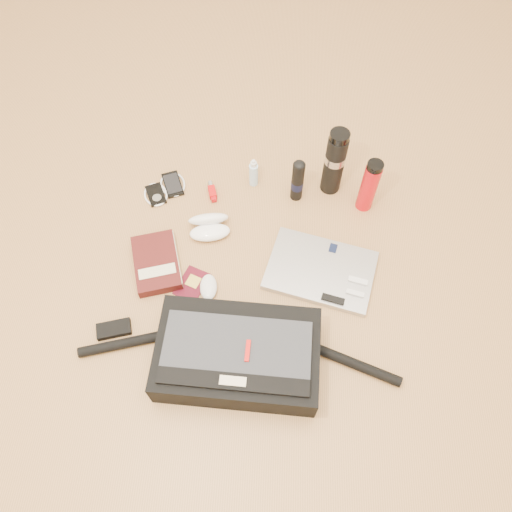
# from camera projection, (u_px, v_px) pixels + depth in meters

# --- Properties ---
(ground) EXTENTS (4.00, 4.00, 0.00)m
(ground) POSITION_uv_depth(u_px,v_px,m) (245.00, 298.00, 1.67)
(ground) COLOR #A87846
(ground) RESTS_ON ground
(messenger_bag) EXTENTS (1.01, 0.32, 0.14)m
(messenger_bag) POSITION_uv_depth(u_px,v_px,m) (237.00, 355.00, 1.50)
(messenger_bag) COLOR black
(messenger_bag) RESTS_ON ground
(laptop) EXTENTS (0.41, 0.33, 0.03)m
(laptop) POSITION_uv_depth(u_px,v_px,m) (321.00, 271.00, 1.71)
(laptop) COLOR #A5A5A8
(laptop) RESTS_ON ground
(book) EXTENTS (0.21, 0.26, 0.04)m
(book) POSITION_uv_depth(u_px,v_px,m) (157.00, 263.00, 1.71)
(book) COLOR #3F100F
(book) RESTS_ON ground
(passport) EXTENTS (0.13, 0.14, 0.01)m
(passport) POSITION_uv_depth(u_px,v_px,m) (192.00, 284.00, 1.69)
(passport) COLOR #470815
(passport) RESTS_ON ground
(mouse) EXTENTS (0.07, 0.10, 0.03)m
(mouse) POSITION_uv_depth(u_px,v_px,m) (208.00, 287.00, 1.67)
(mouse) COLOR silver
(mouse) RESTS_ON ground
(sunglasses_case) EXTENTS (0.16, 0.15, 0.08)m
(sunglasses_case) POSITION_uv_depth(u_px,v_px,m) (209.00, 226.00, 1.78)
(sunglasses_case) COLOR white
(sunglasses_case) RESTS_ON ground
(ipod) EXTENTS (0.11, 0.12, 0.01)m
(ipod) POSITION_uv_depth(u_px,v_px,m) (156.00, 195.00, 1.88)
(ipod) COLOR black
(ipod) RESTS_ON ground
(phone) EXTENTS (0.12, 0.13, 0.01)m
(phone) POSITION_uv_depth(u_px,v_px,m) (173.00, 184.00, 1.91)
(phone) COLOR black
(phone) RESTS_ON ground
(inhaler) EXTENTS (0.04, 0.09, 0.02)m
(inhaler) POSITION_uv_depth(u_px,v_px,m) (212.00, 192.00, 1.88)
(inhaler) COLOR #B40D0D
(inhaler) RESTS_ON ground
(spray_bottle) EXTENTS (0.04, 0.04, 0.13)m
(spray_bottle) POSITION_uv_depth(u_px,v_px,m) (254.00, 174.00, 1.87)
(spray_bottle) COLOR #B1D7F4
(spray_bottle) RESTS_ON ground
(aerosol_can) EXTENTS (0.05, 0.05, 0.19)m
(aerosol_can) POSITION_uv_depth(u_px,v_px,m) (298.00, 180.00, 1.80)
(aerosol_can) COLOR black
(aerosol_can) RESTS_ON ground
(thermos_black) EXTENTS (0.09, 0.09, 0.29)m
(thermos_black) POSITION_uv_depth(u_px,v_px,m) (335.00, 162.00, 1.78)
(thermos_black) COLOR black
(thermos_black) RESTS_ON ground
(thermos_red) EXTENTS (0.08, 0.08, 0.23)m
(thermos_red) POSITION_uv_depth(u_px,v_px,m) (369.00, 186.00, 1.76)
(thermos_red) COLOR red
(thermos_red) RESTS_ON ground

